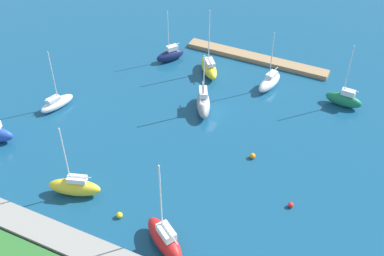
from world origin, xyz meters
The scene contains 13 objects.
water centered at (0.00, 0.00, 0.00)m, with size 160.00×160.00×0.00m, color navy.
pier_dock centered at (-1.57, -18.09, 0.39)m, with size 26.28×2.43×0.79m, color #997A56.
sailboat_yellow_by_breakwater centered at (4.48, -10.39, 1.28)m, with size 5.92×6.64×11.86m.
sailboat_white_outer_mooring centered at (22.40, 8.97, 0.97)m, with size 3.61×6.22×10.30m.
sailboat_red_lone_south centered at (-5.71, 25.60, 1.55)m, with size 7.22×5.88×13.05m.
sailboat_green_near_pier centered at (-18.75, -11.11, 1.29)m, with size 5.94×2.04×10.95m.
sailboat_gray_far_south centered at (1.06, -0.42, 1.48)m, with size 4.99×7.15×10.38m.
sailboat_navy_far_north centered at (12.53, -11.40, 1.17)m, with size 4.56×5.42×9.79m.
sailboat_yellow_west_end centered at (8.78, 23.14, 1.38)m, with size 7.22×4.00×11.23m.
sailboat_white_center_basin centered at (-6.46, -10.78, 1.19)m, with size 3.23×6.25×10.57m.
mooring_buoy_orange centered at (-9.85, 6.72, 0.40)m, with size 0.81×0.81×0.81m, color orange.
mooring_buoy_red centered at (-17.39, 13.25, 0.36)m, with size 0.72×0.72×0.72m, color red.
mooring_buoy_yellow centered at (1.51, 24.07, 0.40)m, with size 0.80×0.80×0.80m, color yellow.
Camera 1 is at (-24.15, 57.18, 48.72)m, focal length 46.71 mm.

